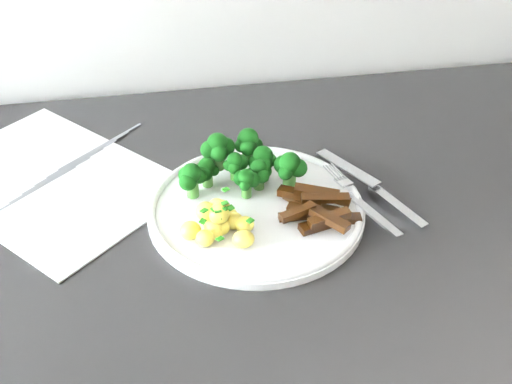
{
  "coord_description": "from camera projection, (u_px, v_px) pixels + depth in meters",
  "views": [
    {
      "loc": [
        0.05,
        1.1,
        1.34
      ],
      "look_at": [
        0.15,
        1.67,
        0.9
      ],
      "focal_mm": 45.81,
      "sensor_mm": 36.0,
      "label": 1
    }
  ],
  "objects": [
    {
      "name": "recipe_paper",
      "position": [
        51.0,
        181.0,
        0.79
      ],
      "size": [
        0.36,
        0.36,
        0.0
      ],
      "color": "silver",
      "rests_on": "counter"
    },
    {
      "name": "plate",
      "position": [
        256.0,
        208.0,
        0.74
      ],
      "size": [
        0.25,
        0.25,
        0.01
      ],
      "color": "white",
      "rests_on": "counter"
    },
    {
      "name": "broccoli",
      "position": [
        240.0,
        162.0,
        0.76
      ],
      "size": [
        0.15,
        0.09,
        0.06
      ],
      "color": "#356725",
      "rests_on": "plate"
    },
    {
      "name": "potatoes",
      "position": [
        218.0,
        222.0,
        0.7
      ],
      "size": [
        0.08,
        0.08,
        0.04
      ],
      "color": "#FFF05B",
      "rests_on": "plate"
    },
    {
      "name": "beef_strips",
      "position": [
        317.0,
        208.0,
        0.72
      ],
      "size": [
        0.09,
        0.09,
        0.03
      ],
      "color": "black",
      "rests_on": "plate"
    },
    {
      "name": "fork",
      "position": [
        363.0,
        203.0,
        0.73
      ],
      "size": [
        0.05,
        0.14,
        0.01
      ],
      "color": "silver",
      "rests_on": "plate"
    },
    {
      "name": "knife",
      "position": [
        383.0,
        196.0,
        0.76
      ],
      "size": [
        0.09,
        0.17,
        0.02
      ],
      "color": "silver",
      "rests_on": "plate"
    }
  ]
}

